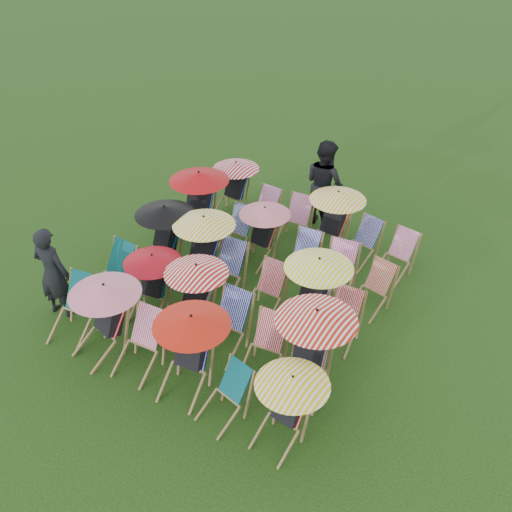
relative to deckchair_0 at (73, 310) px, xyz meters
The scene contains 33 objects.
ground 2.98m from the deckchair_0, 49.89° to the left, with size 100.00×100.00×0.00m, color black.
deckchair_0 is the anchor object (origin of this frame).
deckchair_1 0.78m from the deckchair_0, ahead, with size 1.12×1.20×1.33m.
deckchair_2 1.44m from the deckchair_0, ahead, with size 0.69×0.91×0.93m.
deckchair_3 2.36m from the deckchair_0, ahead, with size 1.14×1.23×1.35m.
deckchair_4 3.12m from the deckchair_0, ahead, with size 0.66×0.83×0.81m.
deckchair_5 4.04m from the deckchair_0, ahead, with size 1.00×1.05×1.19m.
deckchair_6 1.11m from the deckchair_0, 101.07° to the left, with size 0.64×0.89×0.96m.
deckchair_7 1.34m from the deckchair_0, 58.38° to the left, with size 0.99×1.08×1.18m.
deckchair_8 1.98m from the deckchair_0, 38.77° to the left, with size 1.07×1.12×1.27m.
deckchair_9 2.56m from the deckchair_0, 25.61° to the left, with size 0.67×0.91×0.96m.
deckchair_10 3.26m from the deckchair_0, 19.11° to the left, with size 0.68×0.88×0.88m.
deckchair_11 3.98m from the deckchair_0, 16.75° to the left, with size 1.20×1.30×1.43m.
deckchair_12 2.29m from the deckchair_0, 91.42° to the left, with size 1.12×1.19×1.33m.
deckchair_13 2.50m from the deckchair_0, 70.54° to the left, with size 1.15×1.19×1.36m.
deckchair_14 2.70m from the deckchair_0, 58.24° to the left, with size 0.68×0.91×0.94m.
deckchair_15 3.24m from the deckchair_0, 43.87° to the left, with size 0.58×0.81×0.87m.
deckchair_16 3.96m from the deckchair_0, 36.84° to the left, with size 1.14×1.21×1.36m.
deckchair_17 4.43m from the deckchair_0, 31.58° to the left, with size 0.62×0.82×0.85m.
deckchair_18 3.54m from the deckchair_0, 93.30° to the left, with size 1.22×1.33×1.45m.
deckchair_19 3.60m from the deckchair_0, 77.50° to the left, with size 0.58×0.81×0.88m.
deckchair_20 3.78m from the deckchair_0, 68.22° to the left, with size 1.00×1.04×1.18m.
deckchair_21 4.21m from the deckchair_0, 56.07° to the left, with size 0.63×0.83×0.86m.
deckchair_22 4.62m from the deckchair_0, 47.25° to the left, with size 0.73×0.93×0.93m.
deckchair_23 5.12m from the deckchair_0, 41.19° to the left, with size 0.67×0.85×0.83m.
deckchair_24 4.73m from the deckchair_0, 91.80° to the left, with size 1.03×1.07×1.22m.
deckchair_25 4.58m from the deckchair_0, 80.03° to the left, with size 0.58×0.80×0.86m.
deckchair_26 4.79m from the deckchair_0, 70.59° to the left, with size 0.67×0.88×0.89m.
deckchair_27 5.17m from the deckchair_0, 62.57° to the left, with size 1.11×1.17×1.32m.
deckchair_28 5.51m from the deckchair_0, 56.30° to the left, with size 0.70×0.87×0.85m.
deckchair_29 5.94m from the deckchair_0, 50.14° to the left, with size 0.66×0.85×0.84m.
person_left 0.78m from the deckchair_0, 161.68° to the left, with size 0.63×0.42×1.74m, color black.
person_rear 5.74m from the deckchair_0, 72.24° to the left, with size 0.94×0.73×1.93m, color black.
Camera 1 is at (4.61, -6.53, 6.66)m, focal length 40.00 mm.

